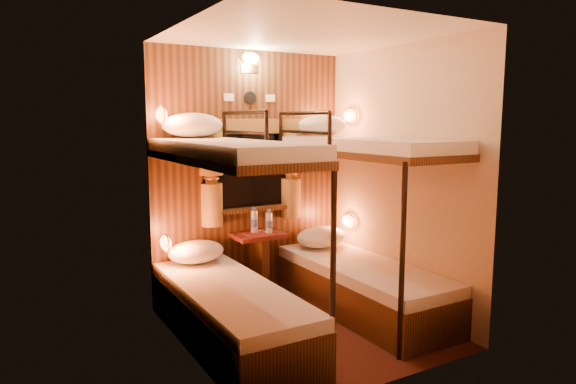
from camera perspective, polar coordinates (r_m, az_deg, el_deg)
floor at (r=4.47m, az=1.87°, el=-14.85°), size 2.10×2.10×0.00m
ceiling at (r=4.18m, az=2.03°, el=17.13°), size 2.10×2.10×0.00m
wall_back at (r=5.07m, az=-4.32°, el=1.90°), size 2.40×0.00×2.40m
wall_front at (r=3.32m, az=11.55°, el=-1.45°), size 2.40×0.00×2.40m
wall_left at (r=3.73m, az=-11.21°, el=-0.41°), size 0.00×2.40×2.40m
wall_right at (r=4.76m, az=12.24°, el=1.34°), size 0.00×2.40×2.40m
back_panel at (r=5.06m, az=-4.24°, el=1.88°), size 2.00×0.03×2.40m
bunk_left at (r=4.06m, az=-6.51°, el=-8.92°), size 0.72×1.90×1.82m
bunk_right at (r=4.70m, az=8.23°, el=-6.60°), size 0.72×1.90×1.82m
window at (r=5.04m, az=-4.09°, el=1.64°), size 1.00×0.12×0.79m
curtains at (r=5.00m, az=-3.93°, el=2.54°), size 1.10×0.22×1.00m
back_fixtures at (r=5.03m, az=-4.19°, el=13.79°), size 0.54×0.09×0.48m
reading_lamps at (r=4.76m, az=-2.50°, el=2.00°), size 2.00×0.20×1.25m
table at (r=5.04m, az=-3.23°, el=-7.22°), size 0.50×0.34×0.66m
bottle_left at (r=5.00m, az=-3.77°, el=-3.30°), size 0.07×0.07×0.25m
bottle_right at (r=4.96m, az=-2.12°, el=-3.47°), size 0.07×0.07×0.23m
sachet_a at (r=5.04m, az=-2.34°, el=-4.43°), size 0.08×0.07×0.01m
sachet_b at (r=5.09m, az=-2.99°, el=-4.30°), size 0.08×0.07×0.01m
pillow_lower_left at (r=4.73m, az=-10.18°, el=-6.55°), size 0.51×0.37×0.20m
pillow_lower_right at (r=5.23m, az=3.71°, el=-5.01°), size 0.53×0.38×0.21m
pillow_upper_left at (r=4.59m, az=-10.57°, el=7.33°), size 0.54×0.39×0.21m
pillow_upper_right at (r=5.10m, az=3.84°, el=7.42°), size 0.51×0.36×0.20m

